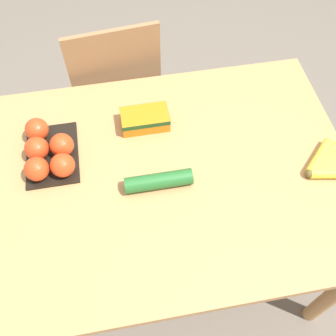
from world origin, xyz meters
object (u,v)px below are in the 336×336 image
chair (117,93)px  carrot_bag (145,118)px  banana_bunch (328,165)px  cucumber_near (159,181)px  tomato_pack (48,152)px

chair → carrot_bag: 0.54m
banana_bunch → chair: bearing=132.6°
chair → cucumber_near: (0.10, -0.71, 0.29)m
chair → cucumber_near: 0.77m
tomato_pack → cucumber_near: size_ratio=1.17×
chair → tomato_pack: 0.67m
tomato_pack → carrot_bag: 0.36m
banana_bunch → tomato_pack: (-0.94, 0.21, 0.03)m
chair → tomato_pack: size_ratio=3.51×
banana_bunch → tomato_pack: tomato_pack is taller
carrot_bag → cucumber_near: 0.27m
chair → carrot_bag: size_ratio=5.33×
tomato_pack → cucumber_near: 0.40m
chair → tomato_pack: chair is taller
chair → tomato_pack: bearing=58.3°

